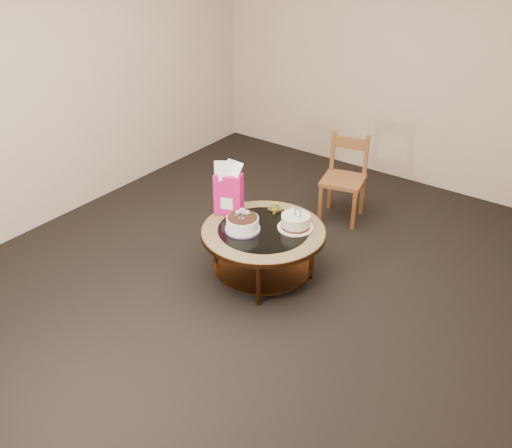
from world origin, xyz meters
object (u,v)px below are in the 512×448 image
Objects in this scene: coffee_table at (263,237)px; dining_chair at (344,178)px; cream_cake at (296,222)px; gift_bag at (229,188)px; decorated_cake at (243,224)px.

dining_chair is (0.04, 1.30, 0.05)m from coffee_table.
coffee_table is at bearing -130.40° from cream_cake.
dining_chair is at bearing 88.36° from coffee_table.
gift_bag reaches higher than cream_cake.
dining_chair is (0.43, 1.24, -0.26)m from gift_bag.
coffee_table is 3.59× the size of decorated_cake.
decorated_cake is at bearing -138.16° from coffee_table.
coffee_table is 0.22m from decorated_cake.
gift_bag reaches higher than decorated_cake.
cream_cake is 0.63× the size of gift_bag.
dining_chair is (-0.16, 1.13, -0.09)m from cream_cake.
decorated_cake is 0.98× the size of cream_cake.
decorated_cake is at bearing -53.12° from gift_bag.
coffee_table is 0.29m from cream_cake.
decorated_cake is at bearing -129.29° from cream_cake.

